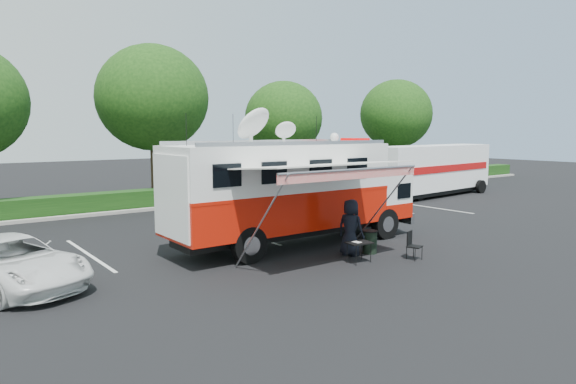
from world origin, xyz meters
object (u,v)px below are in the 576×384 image
command_truck (294,190)px  trash_bin (370,242)px  white_suv (12,288)px  folding_table (359,244)px  semi_trailer (432,169)px

command_truck → trash_bin: command_truck is taller
trash_bin → command_truck: bearing=117.6°
white_suv → folding_table: bearing=-41.0°
folding_table → semi_trailer: 18.04m
command_truck → semi_trailer: (15.63, 5.95, -0.31)m
white_suv → folding_table: size_ratio=5.81×
command_truck → trash_bin: 3.26m
white_suv → semi_trailer: (24.75, 5.54, 1.70)m
folding_table → white_suv: bearing=158.7°
white_suv → semi_trailer: bearing=-7.0°
command_truck → white_suv: (-9.12, 0.41, -2.01)m
white_suv → trash_bin: 10.84m
command_truck → semi_trailer: size_ratio=0.92×
folding_table → trash_bin: size_ratio=1.09×
folding_table → trash_bin: bearing=30.0°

